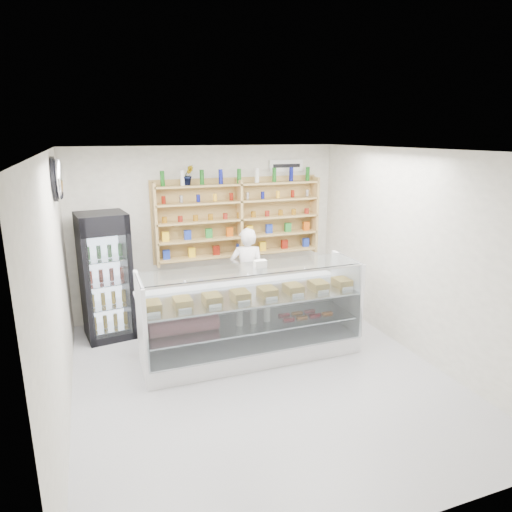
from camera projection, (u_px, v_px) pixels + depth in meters
name	position (u px, v px, depth m)	size (l,w,h in m)	color
room	(262.00, 271.00, 5.41)	(5.00, 5.00, 5.00)	#A9A8AD
display_counter	(252.00, 332.00, 6.24)	(2.96, 0.88, 1.29)	white
shop_worker	(247.00, 273.00, 7.49)	(0.56, 0.37, 1.53)	white
drinks_cooler	(106.00, 276.00, 6.73)	(0.77, 0.75, 1.89)	black
wall_shelving	(240.00, 219.00, 7.65)	(2.84, 0.28, 1.33)	tan
potted_plant	(188.00, 175.00, 7.17)	(0.17, 0.14, 0.31)	#1E6626
security_mirror	(59.00, 179.00, 5.50)	(0.15, 0.50, 0.50)	silver
wall_sign	(286.00, 166.00, 7.85)	(0.62, 0.03, 0.20)	white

